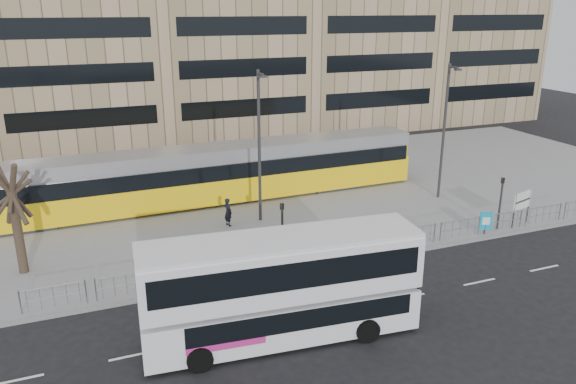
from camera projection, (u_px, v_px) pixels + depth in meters
name	position (u px, v px, depth m)	size (l,w,h in m)	color
ground	(329.00, 268.00, 28.02)	(120.00, 120.00, 0.00)	black
plaza	(253.00, 195.00, 38.58)	(64.00, 24.00, 0.15)	gray
kerb	(328.00, 266.00, 28.04)	(64.00, 0.25, 0.17)	gray
building_row	(194.00, 1.00, 54.74)	(70.40, 18.40, 31.20)	maroon
pedestrian_barrier	(360.00, 240.00, 28.85)	(32.07, 0.07, 1.10)	#919499
road_markings	(388.00, 301.00, 24.84)	(62.00, 0.12, 0.01)	white
double_decker_bus	(282.00, 285.00, 21.42)	(10.84, 3.39, 4.27)	white
tram	(192.00, 177.00, 36.14)	(31.27, 3.67, 3.68)	yellow
station_sign	(522.00, 202.00, 32.73)	(1.71, 0.59, 2.03)	#2D2D30
ad_panel	(486.00, 221.00, 31.57)	(0.68, 0.30, 1.32)	#2D2D30
pedestrian	(228.00, 212.00, 32.80)	(0.62, 0.40, 1.69)	black
traffic_light_west	(282.00, 225.00, 27.83)	(0.22, 0.24, 3.10)	#2D2D30
traffic_light_east	(501.00, 197.00, 31.93)	(0.17, 0.20, 3.10)	#2D2D30
lamp_post_west	(259.00, 142.00, 32.34)	(0.45, 1.04, 8.94)	#2D2D30
lamp_post_east	(445.00, 127.00, 36.42)	(0.45, 1.04, 8.87)	#2D2D30
bare_tree	(6.00, 160.00, 25.48)	(5.02, 5.02, 7.94)	#31241B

